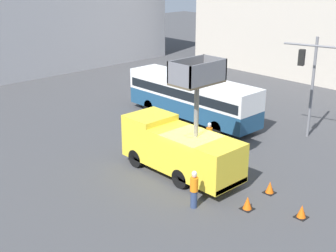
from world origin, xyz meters
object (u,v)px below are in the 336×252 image
traffic_light_pole (309,75)px  road_worker_directing (209,137)px  traffic_cone_far_side (270,188)px  traffic_cone_near_truck (302,212)px  city_bus (192,95)px  road_worker_near_truck (194,189)px  utility_truck (180,146)px  traffic_cone_mid_road (247,203)px

traffic_light_pole → road_worker_directing: (-5.43, 3.12, -3.48)m
road_worker_directing → traffic_cone_far_side: road_worker_directing is taller
traffic_cone_near_truck → city_bus: bearing=64.0°
road_worker_near_truck → traffic_cone_far_side: size_ratio=3.03×
road_worker_directing → traffic_light_pole: bearing=-86.3°
traffic_cone_far_side → road_worker_near_truck: bearing=157.0°
road_worker_near_truck → road_worker_directing: bearing=6.0°
traffic_light_pole → traffic_cone_near_truck: traffic_light_pole is taller
utility_truck → traffic_light_pole: size_ratio=1.08×
traffic_light_pole → traffic_cone_far_side: (-7.35, -2.66, -4.07)m
traffic_cone_near_truck → traffic_cone_far_side: (0.92, 2.35, 0.00)m
city_bus → road_worker_directing: (-3.43, -4.75, -0.92)m
traffic_light_pole → utility_truck: bearing=168.0°
city_bus → road_worker_near_truck: bearing=121.7°
traffic_cone_mid_road → traffic_cone_far_side: traffic_cone_mid_road is taller
traffic_cone_mid_road → road_worker_directing: bearing=56.2°
city_bus → traffic_light_pole: traffic_light_pole is taller
utility_truck → traffic_cone_far_side: size_ratio=11.40×
road_worker_directing → traffic_cone_near_truck: size_ratio=2.88×
road_worker_near_truck → road_worker_directing: (5.70, 4.18, -0.06)m
traffic_cone_far_side → utility_truck: bearing=110.9°
city_bus → traffic_cone_near_truck: 14.41m
traffic_cone_near_truck → traffic_cone_mid_road: (-1.17, 2.13, 0.01)m
traffic_light_pole → traffic_cone_near_truck: size_ratio=10.61×
city_bus → road_worker_near_truck: 12.80m
city_bus → utility_truck: bearing=117.3°
traffic_light_pole → city_bus: bearing=104.2°
road_worker_near_truck → utility_truck: bearing=25.6°
traffic_cone_near_truck → road_worker_near_truck: bearing=125.8°
utility_truck → road_worker_near_truck: 3.67m
traffic_cone_mid_road → road_worker_near_truck: bearing=132.7°
road_worker_near_truck → traffic_cone_near_truck: size_ratio=3.05×
utility_truck → road_worker_directing: 3.93m
traffic_light_pole → road_worker_directing: traffic_light_pole is taller
traffic_light_pole → traffic_cone_mid_road: 10.67m
road_worker_directing → traffic_cone_far_side: size_ratio=2.86×
utility_truck → traffic_cone_near_truck: size_ratio=11.48×
utility_truck → road_worker_near_truck: utility_truck is taller
city_bus → traffic_cone_far_side: size_ratio=17.45×
city_bus → traffic_light_pole: 8.51m
traffic_light_pole → road_worker_directing: bearing=150.1°
utility_truck → traffic_cone_far_side: 5.09m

